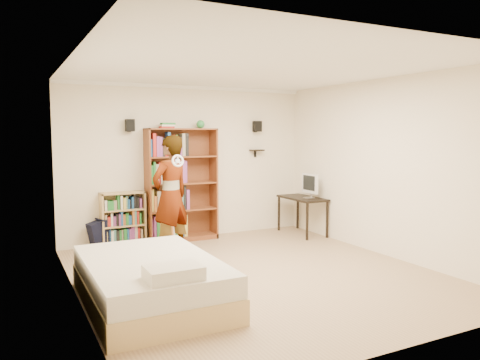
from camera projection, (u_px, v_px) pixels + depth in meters
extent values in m
cube|color=tan|center=(255.00, 274.00, 6.24)|extent=(4.50, 5.00, 0.01)
cube|color=white|center=(188.00, 163.00, 8.32)|extent=(4.50, 0.02, 2.70)
cube|color=white|center=(401.00, 196.00, 3.89)|extent=(4.50, 0.02, 2.70)
cube|color=white|center=(75.00, 181.00, 5.09)|extent=(0.02, 5.00, 2.70)
cube|color=white|center=(385.00, 167.00, 7.12)|extent=(0.02, 5.00, 2.70)
cube|color=white|center=(256.00, 68.00, 5.97)|extent=(4.50, 5.00, 0.02)
cube|color=white|center=(188.00, 87.00, 8.17)|extent=(4.50, 0.06, 0.06)
cube|color=white|center=(403.00, 34.00, 3.78)|extent=(4.50, 0.06, 0.06)
cube|color=white|center=(74.00, 58.00, 4.97)|extent=(0.06, 5.00, 0.06)
cube|color=white|center=(386.00, 79.00, 6.97)|extent=(0.06, 5.00, 0.06)
cube|color=black|center=(130.00, 125.00, 7.70)|extent=(0.14, 0.12, 0.20)
cube|color=black|center=(257.00, 126.00, 8.78)|extent=(0.14, 0.12, 0.20)
cube|color=black|center=(257.00, 150.00, 8.83)|extent=(0.25, 0.16, 0.02)
imported|color=black|center=(171.00, 196.00, 7.09)|extent=(0.79, 0.68, 1.84)
torus|color=silver|center=(178.00, 161.00, 6.73)|extent=(0.18, 0.07, 0.19)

